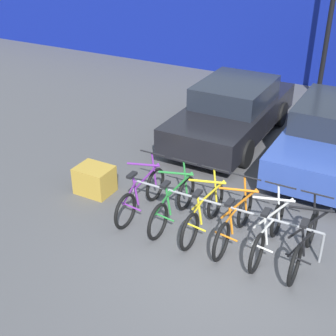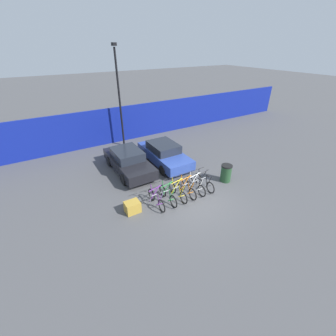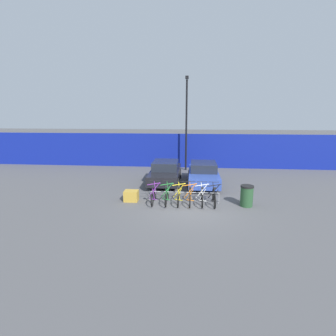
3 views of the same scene
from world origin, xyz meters
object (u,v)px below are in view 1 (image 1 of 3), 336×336
at_px(bicycle_yellow, 203,213).
at_px(cargo_crate, 95,180).
at_px(bicycle_purple, 141,195).
at_px(car_black, 233,111).
at_px(bicycle_orange, 234,223).
at_px(bike_rack, 220,208).
at_px(bicycle_white, 268,233).
at_px(bicycle_black, 304,243).
at_px(car_blue, 333,134).
at_px(bicycle_green, 173,204).

relative_size(bicycle_yellow, cargo_crate, 2.44).
bearing_deg(bicycle_purple, car_black, 88.55).
relative_size(bicycle_orange, car_black, 0.38).
relative_size(bike_rack, bicycle_orange, 2.07).
bearing_deg(bicycle_yellow, bike_rack, 33.60).
distance_m(bicycle_orange, bicycle_white, 0.59).
bearing_deg(bicycle_orange, bicycle_white, -1.16).
distance_m(bicycle_orange, bicycle_black, 1.18).
xyz_separation_m(car_black, car_blue, (2.43, -0.24, 0.00)).
bearing_deg(car_blue, bicycle_orange, -102.02).
bearing_deg(bicycle_green, bike_rack, 8.22).
xyz_separation_m(bicycle_purple, bicycle_white, (2.41, 0.00, 0.00)).
xyz_separation_m(bicycle_green, car_blue, (1.96, 3.74, 0.31)).
relative_size(bicycle_green, bicycle_orange, 1.00).
relative_size(bicycle_white, bicycle_black, 1.00).
height_order(bicycle_orange, car_black, car_black).
bearing_deg(bike_rack, car_blue, 72.70).
distance_m(car_black, car_blue, 2.44).
xyz_separation_m(bike_rack, cargo_crate, (-2.69, 0.03, -0.21)).
distance_m(bicycle_yellow, cargo_crate, 2.46).
bearing_deg(bicycle_purple, bike_rack, 6.87).
height_order(bicycle_yellow, bicycle_orange, same).
xyz_separation_m(bicycle_yellow, car_black, (-1.07, 3.98, 0.31)).
xyz_separation_m(bike_rack, car_black, (-1.31, 3.83, 0.21)).
relative_size(bicycle_black, car_blue, 0.38).
bearing_deg(cargo_crate, bicycle_yellow, -4.25).
xyz_separation_m(bicycle_black, car_black, (-2.81, 3.98, 0.31)).
xyz_separation_m(bike_rack, bicycle_green, (-0.84, -0.15, -0.11)).
relative_size(bike_rack, bicycle_purple, 2.07).
relative_size(bike_rack, bicycle_green, 2.07).
xyz_separation_m(bike_rack, bicycle_purple, (-1.50, -0.15, -0.11)).
xyz_separation_m(bike_rack, bicycle_white, (0.91, -0.15, -0.11)).
relative_size(bike_rack, cargo_crate, 5.06).
relative_size(bike_rack, bicycle_white, 2.07).
relative_size(bicycle_purple, cargo_crate, 2.44).
bearing_deg(bike_rack, bicycle_orange, -24.78).
distance_m(bicycle_purple, cargo_crate, 1.21).
height_order(bike_rack, bicycle_yellow, bicycle_yellow).
bearing_deg(bike_rack, bicycle_yellow, -148.19).
relative_size(bicycle_yellow, bicycle_orange, 1.00).
distance_m(bike_rack, car_blue, 3.77).
bearing_deg(bicycle_purple, bicycle_yellow, 1.20).
relative_size(bike_rack, bicycle_yellow, 2.07).
distance_m(bicycle_black, cargo_crate, 4.20).
bearing_deg(bicycle_purple, car_blue, 56.23).
distance_m(bicycle_purple, bicycle_black, 3.00).
bearing_deg(bicycle_green, bicycle_purple, 178.14).
xyz_separation_m(bike_rack, car_blue, (1.12, 3.59, 0.21)).
relative_size(bicycle_purple, bicycle_orange, 1.00).
height_order(bicycle_green, bicycle_orange, same).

